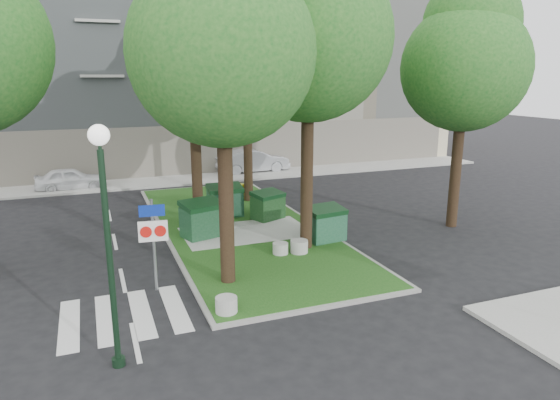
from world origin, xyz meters
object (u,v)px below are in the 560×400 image
tree_median_near_right (311,21)px  bollard_right (299,246)px  dumpster_d (325,224)px  dumpster_b (225,201)px  bollard_left (226,305)px  bollard_mid (280,248)px  tree_median_far (247,29)px  traffic_sign_pole (153,233)px  tree_street_right (466,56)px  dumpster_c (268,205)px  car_white (70,179)px  car_silver (252,161)px  tree_median_mid (194,56)px  dumpster_a (203,219)px  tree_median_near_left (224,34)px  litter_bin (240,192)px  street_lamp (106,221)px

tree_median_near_right → bollard_right: 7.68m
dumpster_d → dumpster_b: bearing=111.7°
bollard_left → bollard_mid: 4.70m
tree_median_far → bollard_right: (-0.76, -8.03, -7.98)m
tree_median_far → traffic_sign_pole: (-5.89, -9.18, -6.53)m
tree_median_near_right → tree_street_right: size_ratio=1.14×
bollard_right → dumpster_c: bearing=84.4°
tree_median_near_right → car_white: (-8.30, 13.80, -7.36)m
car_silver → tree_median_mid: bearing=147.1°
dumpster_b → tree_median_near_right: bearing=-68.9°
tree_median_far → dumpster_a: size_ratio=6.57×
tree_median_near_left → dumpster_b: bearing=76.0°
tree_median_mid → tree_street_right: tree_street_right is taller
dumpster_c → traffic_sign_pole: 7.97m
tree_median_far → traffic_sign_pole: 12.71m
litter_bin → traffic_sign_pole: 10.99m
dumpster_b → traffic_sign_pole: 7.92m
tree_median_near_right → dumpster_a: (-3.33, 2.52, -7.17)m
bollard_right → car_silver: (3.34, 15.47, 0.45)m
dumpster_c → litter_bin: dumpster_c is taller
dumpster_d → street_lamp: street_lamp is taller
bollard_left → traffic_sign_pole: (-1.50, 2.38, 1.47)m
dumpster_b → traffic_sign_pole: (-3.96, -6.79, 0.99)m
tree_median_far → bollard_left: tree_median_far is taller
tree_median_near_left → car_white: 17.82m
dumpster_a → car_silver: 13.84m
tree_median_mid → street_lamp: tree_median_mid is taller
tree_median_near_right → street_lamp: (-7.03, -5.46, -4.66)m
tree_median_mid → bollard_mid: bearing=-70.2°
tree_street_right → street_lamp: (-14.03, -5.96, -3.65)m
tree_median_near_right → dumpster_d: (0.91, 0.40, -7.23)m
tree_street_right → dumpster_c: 10.09m
tree_median_mid → dumpster_c: size_ratio=6.21×
dumpster_d → street_lamp: 10.19m
dumpster_b → tree_median_far: bearing=53.4°
bollard_left → car_silver: size_ratio=0.12×
tree_median_near_left → street_lamp: tree_median_near_left is taller
car_silver → bollard_right: bearing=163.9°
bollard_right → litter_bin: size_ratio=0.80×
street_lamp → traffic_sign_pole: bearing=70.5°
bollard_left → street_lamp: street_lamp is taller
dumpster_d → bollard_left: 6.79m
tree_median_near_left → dumpster_c: bearing=60.4°
street_lamp → car_silver: 22.77m
dumpster_a → bollard_mid: dumpster_a is taller
dumpster_b → tree_street_right: bearing=-25.5°
tree_median_near_left → tree_median_mid: (0.50, 6.50, -0.34)m
tree_median_near_left → car_white: bearing=106.9°
dumpster_c → street_lamp: size_ratio=0.30×
litter_bin → tree_median_mid: bearing=-130.2°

